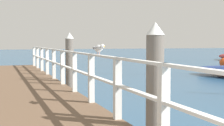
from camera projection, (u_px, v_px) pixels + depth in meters
pier_deck at (14, 94)px, 10.03m from camera, size 3.11×18.34×0.50m
pier_railing at (63, 63)px, 10.46m from camera, size 0.12×16.86×1.07m
dock_piling_near at (155, 90)px, 5.22m from camera, size 0.29×0.29×2.14m
dock_piling_far at (70, 64)px, 11.27m from camera, size 0.29×0.29×2.14m
seagull_foreground at (99, 48)px, 6.73m from camera, size 0.21×0.48×0.21m
channel_buoy at (224, 62)px, 23.70m from camera, size 0.70×0.70×1.40m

